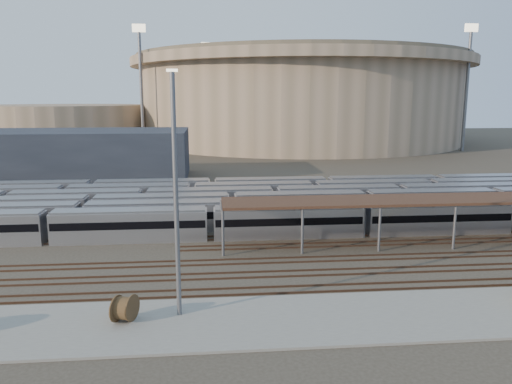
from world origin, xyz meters
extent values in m
plane|color=#383026|center=(0.00, 0.00, 0.00)|extent=(420.00, 420.00, 0.00)
cube|color=gray|center=(-5.00, -15.00, 0.10)|extent=(50.00, 9.00, 0.20)
cube|color=#BCBCC1|center=(9.48, 8.00, 1.80)|extent=(112.00, 2.90, 3.60)
cube|color=#BCBCC1|center=(-6.48, 12.20, 1.80)|extent=(112.00, 2.90, 3.60)
cube|color=#BCBCC1|center=(-6.37, 16.40, 1.80)|extent=(112.00, 2.90, 3.60)
cube|color=#BCBCC1|center=(0.10, 20.60, 1.80)|extent=(112.00, 2.90, 3.60)
cube|color=#BCBCC1|center=(6.78, 24.80, 1.80)|extent=(112.00, 2.90, 3.60)
cube|color=#BCBCC1|center=(-8.93, 29.00, 1.80)|extent=(112.00, 2.90, 3.60)
cylinder|color=slate|center=(-8.00, 1.30, 2.50)|extent=(0.30, 0.30, 5.00)
cylinder|color=slate|center=(-8.00, 6.70, 2.50)|extent=(0.30, 0.30, 5.00)
cylinder|color=slate|center=(0.57, 1.30, 2.50)|extent=(0.30, 0.30, 5.00)
cylinder|color=slate|center=(0.57, 6.70, 2.50)|extent=(0.30, 0.30, 5.00)
cylinder|color=slate|center=(9.14, 1.30, 2.50)|extent=(0.30, 0.30, 5.00)
cylinder|color=slate|center=(9.14, 6.70, 2.50)|extent=(0.30, 0.30, 5.00)
cylinder|color=slate|center=(17.71, 1.30, 2.50)|extent=(0.30, 0.30, 5.00)
cylinder|color=slate|center=(17.71, 6.70, 2.50)|extent=(0.30, 0.30, 5.00)
cylinder|color=slate|center=(26.29, 6.70, 2.50)|extent=(0.30, 0.30, 5.00)
cube|color=#331B14|center=(22.00, 4.00, 5.15)|extent=(60.00, 6.00, 0.30)
cube|color=#4C3323|center=(0.00, -1.75, 0.09)|extent=(170.00, 0.12, 0.18)
cube|color=#4C3323|center=(0.00, -0.25, 0.09)|extent=(170.00, 0.12, 0.18)
cube|color=#4C3323|center=(0.00, -5.75, 0.09)|extent=(170.00, 0.12, 0.18)
cube|color=#4C3323|center=(0.00, -4.25, 0.09)|extent=(170.00, 0.12, 0.18)
cube|color=#4C3323|center=(0.00, -9.75, 0.09)|extent=(170.00, 0.12, 0.18)
cube|color=#4C3323|center=(0.00, -8.25, 0.09)|extent=(170.00, 0.12, 0.18)
cylinder|color=#9D846A|center=(25.00, 140.00, 14.00)|extent=(116.00, 116.00, 28.00)
cylinder|color=#9D846A|center=(25.00, 140.00, 29.50)|extent=(124.00, 124.00, 3.00)
cylinder|color=brown|center=(25.00, 140.00, 31.75)|extent=(120.00, 120.00, 1.50)
cylinder|color=#9D846A|center=(-60.00, 130.00, 7.00)|extent=(56.00, 56.00, 14.00)
cube|color=#1E232D|center=(-35.00, 55.00, 5.00)|extent=(42.00, 20.00, 10.00)
cylinder|color=slate|center=(-30.00, 110.00, 18.00)|extent=(1.00, 1.00, 36.00)
cube|color=#FFF2CC|center=(-30.00, 110.00, 37.20)|extent=(4.00, 0.60, 2.40)
cylinder|color=slate|center=(70.00, 100.00, 18.00)|extent=(1.00, 1.00, 36.00)
cube|color=#FFF2CC|center=(70.00, 100.00, 37.20)|extent=(4.00, 0.60, 2.40)
cylinder|color=slate|center=(-10.00, 160.00, 18.00)|extent=(1.00, 1.00, 36.00)
cube|color=#FFF2CC|center=(-10.00, 160.00, 37.20)|extent=(4.00, 0.60, 2.40)
cylinder|color=brown|center=(-15.80, -14.33, 1.23)|extent=(1.82, 2.33, 2.05)
cylinder|color=slate|center=(-11.80, -13.49, 9.36)|extent=(0.36, 0.36, 18.32)
cube|color=#FFF2CC|center=(-11.80, -13.49, 18.62)|extent=(0.82, 0.35, 0.20)
camera|label=1|loc=(-9.25, -50.07, 16.79)|focal=35.00mm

